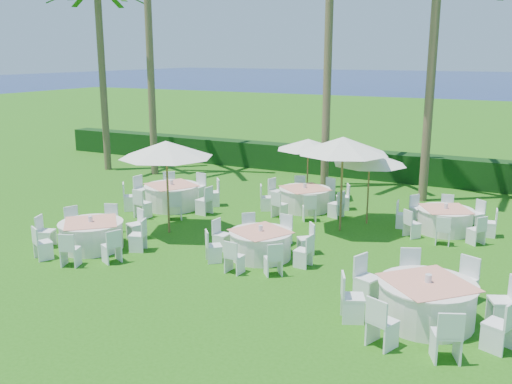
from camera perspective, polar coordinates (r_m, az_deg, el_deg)
ground at (r=15.10m, az=-1.58°, el=-7.24°), size 120.00×120.00×0.00m
hedge at (r=25.74m, az=11.39°, el=2.70°), size 34.00×1.00×1.20m
ocean at (r=114.68m, az=24.16°, el=9.85°), size 260.00×260.00×0.00m
banquet_table_a at (r=16.80m, az=-16.13°, el=-4.10°), size 3.09×3.09×0.95m
banquet_table_b at (r=15.45m, az=0.47°, el=-5.19°), size 2.98×2.98×0.91m
banquet_table_c at (r=12.38m, az=16.70°, el=-10.41°), size 3.41×3.41×1.04m
banquet_table_d at (r=20.56m, az=-8.41°, el=-0.37°), size 3.42×3.42×1.02m
banquet_table_e at (r=20.18m, az=4.88°, el=-0.63°), size 3.12×3.12×0.95m
banquet_table_f at (r=18.58m, az=18.38°, el=-2.64°), size 2.97×2.97×0.90m
umbrella_a at (r=17.28m, az=-8.98°, el=4.25°), size 2.84×2.84×2.86m
umbrella_b at (r=17.48m, az=8.69°, el=4.64°), size 2.80×2.80×2.95m
umbrella_c at (r=21.47m, az=5.23°, el=4.78°), size 2.41×2.41×2.29m
umbrella_d at (r=18.44m, az=11.30°, el=3.32°), size 2.36×2.36×2.36m
palm_a at (r=26.07m, az=-10.63°, el=14.72°), size 4.25×4.37×10.96m
palm_b at (r=23.12m, az=7.23°, el=14.19°), size 4.16×4.40×10.32m
palm_c at (r=21.71m, az=17.28°, el=13.50°), size 4.14×4.40×10.14m
palm_f at (r=27.64m, az=-15.15°, el=11.83°), size 4.27×4.36×8.52m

